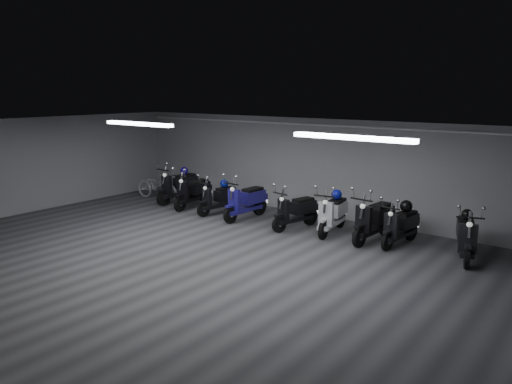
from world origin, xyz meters
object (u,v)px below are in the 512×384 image
Objects in this scene: scooter_0 at (178,181)px; scooter_7 at (374,213)px; scooter_5 at (295,205)px; helmet_2 at (337,195)px; scooter_6 at (333,208)px; scooter_8 at (401,220)px; scooter_4 at (245,195)px; helmet_1 at (184,171)px; scooter_1 at (193,186)px; scooter_3 at (218,194)px; helmet_4 at (406,206)px; bicycle at (157,183)px; helmet_3 at (224,184)px; helmet_0 at (467,214)px; scooter_9 at (467,230)px.

scooter_7 is at bearing 2.21° from scooter_0.
scooter_0 is at bearing -170.65° from scooter_5.
scooter_7 is 1.21m from helmet_2.
scooter_8 is at bearing -5.07° from scooter_6.
scooter_5 is 1.10m from helmet_2.
scooter_4 is 2.66m from helmet_2.
scooter_1 is at bearing -30.07° from helmet_1.
scooter_3 is 5.45m from helmet_4.
scooter_3 reaches higher than bicycle.
scooter_8 reaches higher than helmet_3.
helmet_0 is (4.12, 0.49, 0.31)m from scooter_5.
helmet_4 is (0.65, 0.32, 0.21)m from scooter_7.
helmet_2 is at bearing 14.45° from scooter_4.
scooter_9 is at bearing 2.54° from scooter_0.
scooter_4 is 3.12m from helmet_1.
scooter_4 is 3.76m from scooter_7.
scooter_1 reaches higher than scooter_5.
scooter_8 reaches higher than helmet_1.
helmet_4 reaches higher than helmet_3.
scooter_4 is 1.66m from scooter_5.
scooter_6 is 1.75m from scooter_8.
scooter_5 is at bearing -94.89° from bicycle.
scooter_7 reaches higher than scooter_9.
scooter_1 is 0.95× the size of scooter_7.
scooter_4 is 4.39m from scooter_8.
scooter_6 is (4.79, 0.19, 0.00)m from scooter_1.
bicycle is (-6.54, -0.11, -0.10)m from scooter_6.
scooter_3 is at bearing -171.58° from helmet_2.
scooter_5 is 2.73m from scooter_8.
scooter_0 reaches higher than scooter_6.
helmet_2 is (2.59, 0.51, 0.28)m from scooter_4.
scooter_4 is at bearing 164.33° from scooter_9.
scooter_4 is 1.03× the size of scooter_9.
helmet_4 is at bearing 31.32° from scooter_7.
scooter_6 is (0.97, 0.24, 0.04)m from scooter_5.
scooter_7 is 2.06m from helmet_0.
scooter_0 is 7.05× the size of helmet_2.
helmet_1 is (-4.71, 0.56, 0.37)m from scooter_5.
bicycle is 6.70× the size of helmet_1.
helmet_3 is (-5.34, -0.15, 0.26)m from scooter_8.
scooter_7 is at bearing -12.53° from helmet_2.
scooter_3 is 5.40m from scooter_8.
scooter_0 reaches higher than bicycle.
scooter_1 is at bearing -170.31° from scooter_8.
helmet_1 is 0.91× the size of helmet_4.
helmet_1 is (-6.80, 0.33, 0.30)m from scooter_7.
scooter_7 is 8.01× the size of helmet_0.
scooter_5 reaches higher than helmet_1.
helmet_0 is (6.79, 0.54, 0.33)m from scooter_3.
scooter_9 is (2.11, 0.03, -0.04)m from scooter_7.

